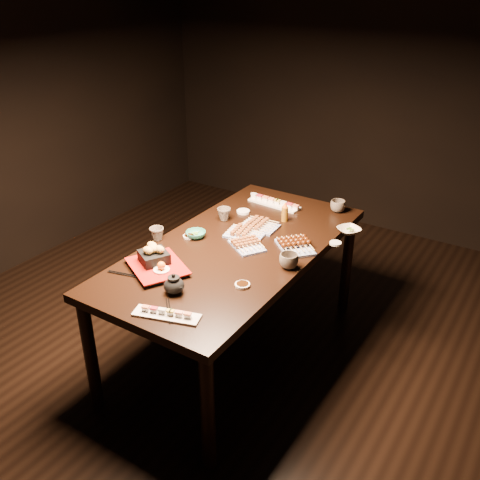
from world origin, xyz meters
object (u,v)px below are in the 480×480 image
edamame_bowl_green (196,234)px  teacup_mid_right (289,261)px  tempura_tray (157,260)px  condiment_bottle (285,212)px  sushi_platter_near (166,313)px  teacup_near_left (157,234)px  teacup_far_right (338,206)px  dining_table (236,300)px  edamame_bowl_cream (349,230)px  yakitori_plate_left (260,224)px  yakitori_plate_right (247,243)px  yakitori_plate_center (245,231)px  teapot (174,283)px  sushi_platter_far (274,202)px  teacup_far_left (224,214)px

edamame_bowl_green → teacup_mid_right: 0.65m
tempura_tray → condiment_bottle: condiment_bottle is taller
sushi_platter_near → teacup_near_left: bearing=116.4°
teacup_near_left → teacup_far_right: size_ratio=0.85×
dining_table → edamame_bowl_green: edamame_bowl_green is taller
dining_table → tempura_tray: bearing=-102.3°
edamame_bowl_cream → tempura_tray: (-0.70, -0.98, 0.04)m
tempura_tray → teacup_far_right: tempura_tray is taller
tempura_tray → teacup_near_left: size_ratio=3.87×
yakitori_plate_left → tempura_tray: tempura_tray is taller
tempura_tray → sushi_platter_near: bearing=-15.1°
edamame_bowl_green → teacup_near_left: teacup_near_left is taller
yakitori_plate_right → teacup_near_left: teacup_near_left is taller
yakitori_plate_center → teacup_near_left: bearing=-150.6°
yakitori_plate_right → edamame_bowl_cream: yakitori_plate_right is taller
teapot → edamame_bowl_cream: bearing=78.2°
sushi_platter_far → condiment_bottle: 0.27m
edamame_bowl_cream → teapot: teapot is taller
teacup_near_left → teacup_far_left: (0.18, 0.45, 0.00)m
teacup_far_left → yakitori_plate_right: bearing=-36.4°
yakitori_plate_right → edamame_bowl_cream: (0.43, 0.50, -0.01)m
teacup_far_left → teapot: teapot is taller
condiment_bottle → teacup_near_left: bearing=-128.5°
yakitori_plate_right → teacup_near_left: (-0.50, -0.21, 0.01)m
dining_table → teacup_far_right: 0.94m
sushi_platter_near → tempura_tray: 0.45m
sushi_platter_near → condiment_bottle: condiment_bottle is taller
sushi_platter_far → edamame_bowl_green: sushi_platter_far is taller
sushi_platter_far → yakitori_plate_left: bearing=109.5°
teapot → condiment_bottle: condiment_bottle is taller
dining_table → teapot: (0.01, -0.58, 0.43)m
yakitori_plate_center → edamame_bowl_cream: (0.52, 0.38, -0.01)m
yakitori_plate_center → teapot: size_ratio=1.86×
condiment_bottle → edamame_bowl_green: bearing=-124.6°
sushi_platter_far → sushi_platter_near: bearing=103.2°
teacup_mid_right → yakitori_plate_left: bearing=138.6°
dining_table → sushi_platter_near: bearing=-69.3°
edamame_bowl_green → yakitori_plate_left: bearing=51.2°
sushi_platter_near → edamame_bowl_cream: 1.35m
edamame_bowl_cream → teacup_far_right: bearing=126.0°
edamame_bowl_cream → condiment_bottle: size_ratio=1.03×
dining_table → teacup_far_left: teacup_far_left is taller
sushi_platter_near → tempura_tray: tempura_tray is taller
edamame_bowl_green → teacup_far_left: 0.30m
edamame_bowl_cream → teacup_far_left: 0.80m
teacup_mid_right → teacup_far_left: bearing=153.6°
edamame_bowl_green → teacup_near_left: size_ratio=1.42×
sushi_platter_far → teacup_near_left: (-0.33, -0.84, 0.02)m
yakitori_plate_right → teacup_far_right: size_ratio=2.11×
sushi_platter_near → teacup_near_left: (-0.55, 0.58, 0.02)m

